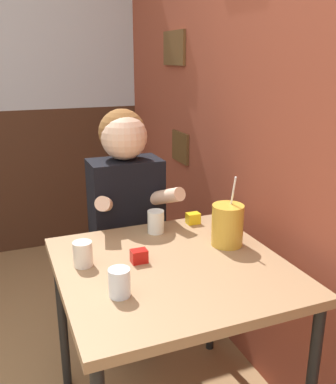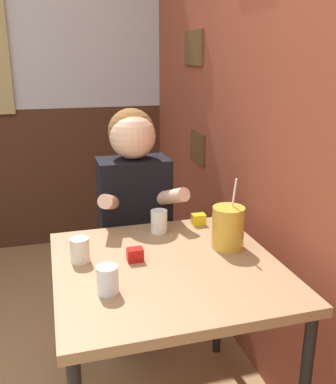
# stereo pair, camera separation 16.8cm
# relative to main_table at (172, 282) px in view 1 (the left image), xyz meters

# --- Properties ---
(brick_wall_right) EXTENTS (0.08, 4.45, 2.70)m
(brick_wall_right) POSITION_rel_main_table_xyz_m (0.54, 0.80, 0.69)
(brick_wall_right) COLOR brown
(brick_wall_right) RESTS_ON ground_plane
(main_table) EXTENTS (0.82, 0.83, 0.74)m
(main_table) POSITION_rel_main_table_xyz_m (0.00, 0.00, 0.00)
(main_table) COLOR #93704C
(main_table) RESTS_ON ground_plane
(person_seated) EXTENTS (0.42, 0.41, 1.25)m
(person_seated) POSITION_rel_main_table_xyz_m (-0.01, 0.57, 0.01)
(person_seated) COLOR black
(person_seated) RESTS_ON ground_plane
(cocktail_pitcher) EXTENTS (0.13, 0.13, 0.29)m
(cocktail_pitcher) POSITION_rel_main_table_xyz_m (0.27, 0.08, 0.16)
(cocktail_pitcher) COLOR gold
(cocktail_pitcher) RESTS_ON main_table
(glass_near_pitcher) EXTENTS (0.07, 0.07, 0.09)m
(glass_near_pitcher) POSITION_rel_main_table_xyz_m (-0.24, -0.14, 0.12)
(glass_near_pitcher) COLOR silver
(glass_near_pitcher) RESTS_ON main_table
(glass_center) EXTENTS (0.07, 0.07, 0.10)m
(glass_center) POSITION_rel_main_table_xyz_m (0.05, 0.31, 0.12)
(glass_center) COLOR silver
(glass_center) RESTS_ON main_table
(glass_far_side) EXTENTS (0.07, 0.07, 0.09)m
(glass_far_side) POSITION_rel_main_table_xyz_m (-0.31, 0.11, 0.12)
(glass_far_side) COLOR silver
(glass_far_side) RESTS_ON main_table
(condiment_ketchup) EXTENTS (0.06, 0.04, 0.05)m
(condiment_ketchup) POSITION_rel_main_table_xyz_m (-0.11, 0.06, 0.10)
(condiment_ketchup) COLOR #B7140F
(condiment_ketchup) RESTS_ON main_table
(condiment_mustard) EXTENTS (0.06, 0.04, 0.05)m
(condiment_mustard) POSITION_rel_main_table_xyz_m (0.25, 0.34, 0.10)
(condiment_mustard) COLOR yellow
(condiment_mustard) RESTS_ON main_table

